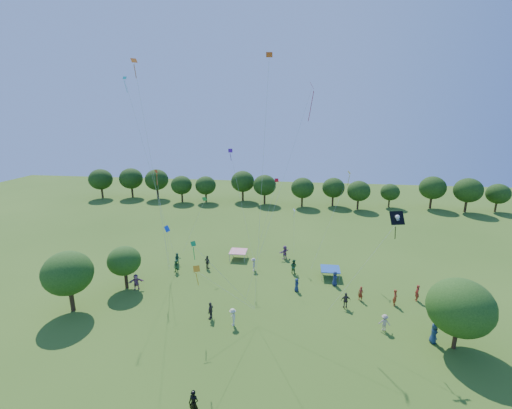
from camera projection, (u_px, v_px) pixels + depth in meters
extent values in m
cylinder|color=#422B19|center=(72.00, 301.00, 33.69)|extent=(0.43, 0.43, 2.08)
ellipsoid|color=#285117|center=(68.00, 273.00, 32.90)|extent=(4.69, 4.69, 4.22)
cylinder|color=#422B19|center=(126.00, 281.00, 38.13)|extent=(0.36, 0.36, 1.77)
ellipsoid|color=#285117|center=(124.00, 261.00, 37.50)|extent=(3.57, 3.57, 3.21)
cylinder|color=#422B19|center=(455.00, 340.00, 28.34)|extent=(0.34, 0.34, 1.64)
ellipsoid|color=#285117|center=(460.00, 307.00, 27.56)|extent=(5.15, 5.15, 4.64)
cylinder|color=#422B19|center=(102.00, 193.00, 78.19)|extent=(0.44, 0.44, 2.15)
ellipsoid|color=#1F3F12|center=(101.00, 179.00, 77.34)|extent=(5.17, 5.17, 4.65)
cylinder|color=#422B19|center=(132.00, 193.00, 78.92)|extent=(0.45, 0.45, 2.17)
ellipsoid|color=#1F3F12|center=(131.00, 178.00, 78.05)|extent=(5.22, 5.22, 4.70)
cylinder|color=#422B19|center=(158.00, 194.00, 77.78)|extent=(0.44, 0.44, 2.15)
ellipsoid|color=#1F3F12|center=(157.00, 180.00, 76.92)|extent=(5.17, 5.17, 4.65)
cylinder|color=#422B19|center=(182.00, 198.00, 74.77)|extent=(0.38, 0.38, 1.87)
ellipsoid|color=#1F3F12|center=(181.00, 185.00, 74.03)|extent=(4.48, 4.48, 4.03)
cylinder|color=#422B19|center=(206.00, 198.00, 74.69)|extent=(0.38, 0.38, 1.84)
ellipsoid|color=#1F3F12|center=(206.00, 185.00, 73.96)|extent=(4.42, 4.42, 3.98)
cylinder|color=#422B19|center=(243.00, 196.00, 75.94)|extent=(0.44, 0.44, 2.14)
ellipsoid|color=#1F3F12|center=(243.00, 181.00, 75.09)|extent=(5.14, 5.14, 4.63)
cylinder|color=#422B19|center=(265.00, 199.00, 73.21)|extent=(0.42, 0.42, 2.03)
ellipsoid|color=#1F3F12|center=(265.00, 185.00, 72.41)|extent=(4.86, 4.86, 4.37)
cylinder|color=#422B19|center=(302.00, 202.00, 71.12)|extent=(0.40, 0.40, 1.96)
ellipsoid|color=#1F3F12|center=(302.00, 188.00, 70.34)|extent=(4.71, 4.71, 4.24)
cylinder|color=#422B19|center=(333.00, 201.00, 71.77)|extent=(0.39, 0.39, 1.91)
ellipsoid|color=#1F3F12|center=(333.00, 188.00, 71.01)|extent=(4.59, 4.59, 4.13)
cylinder|color=#422B19|center=(358.00, 205.00, 69.07)|extent=(0.39, 0.39, 1.89)
ellipsoid|color=#1F3F12|center=(359.00, 191.00, 68.32)|extent=(4.54, 4.54, 4.08)
cylinder|color=#422B19|center=(389.00, 203.00, 70.67)|extent=(0.33, 0.33, 1.58)
ellipsoid|color=#1F3F12|center=(390.00, 192.00, 70.04)|extent=(3.80, 3.80, 3.42)
cylinder|color=#422B19|center=(430.00, 203.00, 69.76)|extent=(0.44, 0.44, 2.13)
ellipsoid|color=#1F3F12|center=(433.00, 188.00, 68.91)|extent=(5.12, 5.12, 4.61)
cylinder|color=#422B19|center=(465.00, 207.00, 67.10)|extent=(0.45, 0.45, 2.18)
ellipsoid|color=#1F3F12|center=(468.00, 190.00, 66.23)|extent=(5.24, 5.24, 4.72)
cylinder|color=#422B19|center=(496.00, 207.00, 67.37)|extent=(0.37, 0.37, 1.81)
ellipsoid|color=#1F3F12|center=(498.00, 194.00, 66.65)|extent=(4.35, 4.35, 3.91)
cube|color=red|center=(238.00, 251.00, 45.72)|extent=(2.20, 2.20, 0.08)
cylinder|color=#999999|center=(229.00, 257.00, 45.02)|extent=(0.05, 0.05, 1.10)
cylinder|color=#999999|center=(244.00, 258.00, 44.76)|extent=(0.05, 0.05, 1.10)
cylinder|color=#999999|center=(233.00, 251.00, 46.94)|extent=(0.05, 0.05, 1.10)
cylinder|color=#999999|center=(247.00, 252.00, 46.68)|extent=(0.05, 0.05, 1.10)
cube|color=#174497|center=(330.00, 269.00, 40.58)|extent=(2.20, 2.20, 0.08)
cylinder|color=#999999|center=(322.00, 276.00, 39.89)|extent=(0.05, 0.05, 1.10)
cylinder|color=#999999|center=(339.00, 277.00, 39.63)|extent=(0.05, 0.05, 1.10)
cylinder|color=#999999|center=(321.00, 269.00, 41.80)|extent=(0.05, 0.05, 1.10)
cylinder|color=#999999|center=(338.00, 270.00, 41.54)|extent=(0.05, 0.05, 1.10)
imported|color=black|center=(194.00, 403.00, 22.01)|extent=(0.75, 0.55, 1.83)
imported|color=navy|center=(434.00, 333.00, 29.02)|extent=(0.52, 0.91, 1.80)
imported|color=maroon|center=(395.00, 298.00, 34.66)|extent=(0.55, 0.72, 1.74)
imported|color=#224F2D|center=(294.00, 266.00, 41.58)|extent=(1.01, 0.88, 1.80)
imported|color=beige|center=(233.00, 317.00, 31.41)|extent=(0.91, 1.21, 1.69)
imported|color=#3C3830|center=(207.00, 262.00, 42.83)|extent=(1.09, 0.97, 1.73)
imported|color=#925577|center=(136.00, 282.00, 37.87)|extent=(1.74, 1.27, 1.77)
imported|color=navy|center=(335.00, 279.00, 38.67)|extent=(0.68, 0.93, 1.69)
imported|color=maroon|center=(417.00, 293.00, 35.51)|extent=(0.45, 0.68, 1.77)
imported|color=#29612F|center=(176.00, 267.00, 41.75)|extent=(0.87, 0.62, 1.58)
imported|color=#AD998A|center=(384.00, 323.00, 30.68)|extent=(1.07, 0.58, 1.57)
imported|color=#3E3531|center=(211.00, 310.00, 32.42)|extent=(0.61, 1.07, 1.72)
imported|color=#874E80|center=(285.00, 252.00, 45.75)|extent=(1.58, 1.73, 1.85)
imported|color=navy|center=(297.00, 285.00, 37.47)|extent=(0.41, 0.73, 1.48)
imported|color=maroon|center=(361.00, 294.00, 35.58)|extent=(0.68, 0.65, 1.55)
imported|color=#235237|center=(178.00, 259.00, 43.75)|extent=(0.94, 0.82, 1.67)
imported|color=#BAA894|center=(253.00, 264.00, 42.32)|extent=(0.59, 1.12, 1.65)
imported|color=#3D3531|center=(346.00, 300.00, 34.19)|extent=(1.03, 0.57, 1.68)
cube|color=black|center=(397.00, 218.00, 28.31)|extent=(1.29, 0.89, 1.01)
cube|color=black|center=(395.00, 233.00, 28.71)|extent=(0.19, 0.26, 1.18)
sphere|color=white|center=(397.00, 217.00, 28.23)|extent=(0.37, 0.37, 0.37)
cylinder|color=white|center=(397.00, 220.00, 28.30)|extent=(0.26, 0.51, 0.33)
cylinder|color=white|center=(397.00, 220.00, 28.30)|extent=(0.26, 0.51, 0.33)
cylinder|color=beige|center=(361.00, 269.00, 30.08)|extent=(5.09, 0.35, 8.79)
cube|color=red|center=(312.00, 85.00, 33.65)|extent=(0.43, 0.78, 0.67)
cube|color=red|center=(311.00, 106.00, 34.22)|extent=(0.48, 0.51, 2.94)
cylinder|color=beige|center=(278.00, 195.00, 33.30)|extent=(5.74, 7.17, 19.97)
cube|color=#D6430C|center=(156.00, 171.00, 37.98)|extent=(0.27, 0.42, 0.35)
cube|color=#D6430C|center=(157.00, 179.00, 38.27)|extent=(0.22, 0.29, 1.37)
cylinder|color=beige|center=(163.00, 222.00, 38.92)|extent=(1.09, 1.07, 11.23)
cube|color=#D8560B|center=(134.00, 60.00, 31.99)|extent=(0.66, 0.66, 0.43)
cube|color=#D8560B|center=(135.00, 72.00, 32.29)|extent=(0.06, 0.28, 1.22)
cylinder|color=beige|center=(154.00, 177.00, 36.11)|extent=(1.01, 2.59, 22.19)
cube|color=gold|center=(349.00, 173.00, 41.22)|extent=(0.44, 0.53, 0.35)
cube|color=gold|center=(349.00, 180.00, 41.52)|extent=(0.18, 0.30, 1.34)
cylinder|color=beige|center=(330.00, 221.00, 40.66)|extent=(4.24, 4.75, 10.52)
cube|color=green|center=(193.00, 244.00, 26.37)|extent=(0.41, 0.41, 0.35)
cube|color=green|center=(194.00, 254.00, 26.63)|extent=(0.07, 0.26, 1.17)
cylinder|color=beige|center=(227.00, 280.00, 29.23)|extent=(4.15, 4.35, 7.78)
cube|color=blue|center=(167.00, 229.00, 35.01)|extent=(0.43, 0.68, 0.57)
cylinder|color=beige|center=(168.00, 251.00, 37.54)|extent=(1.53, 3.35, 5.94)
cube|color=#571582|center=(230.00, 151.00, 41.32)|extent=(0.56, 0.40, 0.43)
cube|color=#571582|center=(231.00, 157.00, 41.56)|extent=(0.16, 0.21, 0.90)
cylinder|color=beige|center=(242.00, 206.00, 42.41)|extent=(2.89, 1.02, 13.04)
cube|color=silver|center=(294.00, 210.00, 43.30)|extent=(0.31, 0.41, 0.30)
cube|color=silver|center=(294.00, 214.00, 43.49)|extent=(0.13, 0.16, 0.67)
cylinder|color=beige|center=(294.00, 232.00, 43.93)|extent=(0.15, 0.30, 5.61)
cube|color=#0BA796|center=(125.00, 78.00, 37.29)|extent=(0.41, 0.32, 0.30)
cube|color=#0BA796|center=(126.00, 86.00, 37.57)|extent=(0.22, 0.26, 1.27)
cylinder|color=beige|center=(152.00, 175.00, 40.11)|extent=(4.20, 0.60, 21.21)
cube|color=red|center=(277.00, 180.00, 40.39)|extent=(0.52, 0.41, 0.37)
cylinder|color=beige|center=(266.00, 221.00, 41.84)|extent=(2.55, 0.10, 9.79)
cube|color=#D9520B|center=(269.00, 55.00, 24.51)|extent=(0.50, 0.34, 0.39)
cylinder|color=beige|center=(261.00, 199.00, 28.24)|extent=(1.35, 1.67, 21.54)
cube|color=orange|center=(197.00, 269.00, 29.62)|extent=(0.66, 0.57, 0.43)
cube|color=orange|center=(197.00, 279.00, 29.94)|extent=(0.16, 0.30, 1.34)
cylinder|color=beige|center=(226.00, 291.00, 30.79)|extent=(4.75, 1.77, 4.40)
cube|color=#16791A|center=(204.00, 199.00, 42.12)|extent=(0.62, 0.63, 0.38)
cylinder|color=beige|center=(193.00, 228.00, 43.35)|extent=(3.25, 0.06, 7.19)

